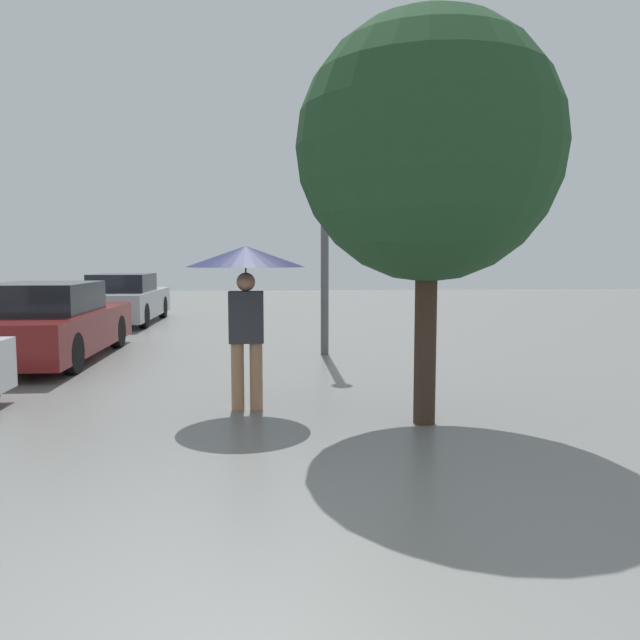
# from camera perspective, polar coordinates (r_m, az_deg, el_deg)

# --- Properties ---
(pedestrian) EXTENTS (1.29, 1.29, 1.81)m
(pedestrian) POSITION_cam_1_polar(r_m,az_deg,el_deg) (6.81, -6.81, 4.47)
(pedestrian) COLOR #9E7051
(pedestrian) RESTS_ON ground_plane
(parked_car_middle) EXTENTS (1.74, 4.39, 1.28)m
(parked_car_middle) POSITION_cam_1_polar(r_m,az_deg,el_deg) (11.15, -23.64, -0.35)
(parked_car_middle) COLOR maroon
(parked_car_middle) RESTS_ON ground_plane
(parked_car_farthest) EXTENTS (1.62, 4.35, 1.28)m
(parked_car_farthest) POSITION_cam_1_polar(r_m,az_deg,el_deg) (16.91, -17.40, 1.77)
(parked_car_farthest) COLOR #9EA3A8
(parked_car_farthest) RESTS_ON ground_plane
(tree) EXTENTS (2.60, 2.60, 4.04)m
(tree) POSITION_cam_1_polar(r_m,az_deg,el_deg) (6.39, 9.89, 15.09)
(tree) COLOR #38281E
(tree) RESTS_ON ground_plane
(street_lamp) EXTENTS (0.28, 0.28, 4.76)m
(street_lamp) POSITION_cam_1_polar(r_m,az_deg,el_deg) (10.83, 0.44, 11.35)
(street_lamp) COLOR #515456
(street_lamp) RESTS_ON ground_plane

